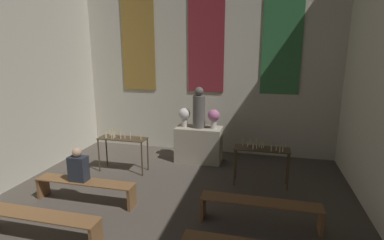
{
  "coord_description": "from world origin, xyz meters",
  "views": [
    {
      "loc": [
        1.74,
        0.36,
        3.09
      ],
      "look_at": [
        0.0,
        7.43,
        1.38
      ],
      "focal_mm": 28.0,
      "sensor_mm": 36.0,
      "label": 1
    }
  ],
  "objects": [
    {
      "name": "candle_rack_right",
      "position": [
        1.74,
        7.06,
        0.77
      ],
      "size": [
        1.25,
        0.44,
        1.08
      ],
      "color": "#473823",
      "rests_on": "ground_plane"
    },
    {
      "name": "statue",
      "position": [
        0.0,
        8.23,
        1.49
      ],
      "size": [
        0.34,
        0.34,
        1.13
      ],
      "color": "#5B5651",
      "rests_on": "altar"
    },
    {
      "name": "pew_back_right",
      "position": [
        1.76,
        5.36,
        0.34
      ],
      "size": [
        2.13,
        0.36,
        0.47
      ],
      "color": "brown",
      "rests_on": "ground_plane"
    },
    {
      "name": "wall_back",
      "position": [
        0.0,
        9.22,
        2.95
      ],
      "size": [
        7.8,
        0.16,
        5.83
      ],
      "color": "beige",
      "rests_on": "ground_plane"
    },
    {
      "name": "altar",
      "position": [
        0.0,
        8.23,
        0.49
      ],
      "size": [
        1.27,
        0.67,
        0.98
      ],
      "color": "#ADA38E",
      "rests_on": "ground_plane"
    },
    {
      "name": "pew_back_left",
      "position": [
        -1.76,
        5.36,
        0.34
      ],
      "size": [
        2.13,
        0.36,
        0.47
      ],
      "color": "brown",
      "rests_on": "ground_plane"
    },
    {
      "name": "flower_vase_left",
      "position": [
        -0.41,
        8.23,
        1.31
      ],
      "size": [
        0.33,
        0.33,
        0.53
      ],
      "color": "beige",
      "rests_on": "altar"
    },
    {
      "name": "pew_third_left",
      "position": [
        -1.76,
        4.05,
        0.34
      ],
      "size": [
        2.13,
        0.36,
        0.47
      ],
      "color": "brown",
      "rests_on": "ground_plane"
    },
    {
      "name": "candle_rack_left",
      "position": [
        -1.75,
        7.06,
        0.77
      ],
      "size": [
        1.25,
        0.44,
        1.09
      ],
      "color": "#473823",
      "rests_on": "ground_plane"
    },
    {
      "name": "flower_vase_right",
      "position": [
        0.41,
        8.23,
        1.31
      ],
      "size": [
        0.33,
        0.33,
        0.53
      ],
      "color": "beige",
      "rests_on": "altar"
    },
    {
      "name": "person_seated",
      "position": [
        -1.88,
        5.36,
        0.77
      ],
      "size": [
        0.36,
        0.24,
        0.71
      ],
      "color": "#282D38",
      "rests_on": "pew_back_left"
    }
  ]
}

